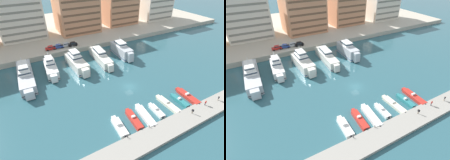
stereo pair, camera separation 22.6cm
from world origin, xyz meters
TOP-DOWN VIEW (x-y plane):
  - ground_plane at (0.00, 0.00)m, footprint 400.00×400.00m
  - quay_promenade at (0.00, 67.79)m, footprint 180.00×70.00m
  - pier_dock at (0.00, -19.30)m, footprint 120.00×5.39m
  - yacht_silver_far_left at (-28.74, 20.06)m, footprint 5.35×22.76m
  - yacht_white_left at (-20.06, 21.63)m, footprint 4.98×15.67m
  - yacht_ivory_mid_left at (-10.68, 20.17)m, footprint 5.27×17.40m
  - yacht_ivory_center_left at (-0.53, 20.38)m, footprint 4.80×19.74m
  - yacht_silver_center at (9.73, 20.89)m, footprint 4.64×15.58m
  - motorboat_white_far_left at (-11.83, -12.98)m, footprint 2.54×7.09m
  - motorboat_red_left at (-7.38, -12.79)m, footprint 2.41×7.73m
  - motorboat_white_mid_left at (-3.95, -13.09)m, footprint 2.91×8.81m
  - motorboat_white_center_left at (-0.12, -13.09)m, footprint 1.96×6.14m
  - motorboat_cream_center at (4.45, -12.64)m, footprint 2.20×8.69m
  - motorboat_teal_center_right at (8.37, -13.28)m, footprint 1.53×6.69m
  - motorboat_red_mid_right at (12.07, -13.00)m, footprint 2.40×8.83m
  - car_red_far_left at (-16.57, 36.82)m, footprint 4.10×1.93m
  - car_blue_left at (-13.07, 36.86)m, footprint 4.23×2.19m
  - car_silver_mid_left at (-9.72, 36.96)m, footprint 4.15×2.02m
  - car_black_center_left at (-6.77, 36.21)m, footprint 4.16×2.04m
  - apartment_block_left at (-24.16, 58.56)m, footprint 20.66×15.25m
  - apartment_block_mid_left at (2.72, 55.27)m, footprint 20.90×18.37m
  - apartment_block_center_left at (29.65, 55.61)m, footprint 19.47×13.48m
  - apartment_block_center at (55.48, 55.15)m, footprint 19.96×15.44m
  - pedestrian_near_edge at (17.76, -18.72)m, footprint 0.48×0.46m
  - pedestrian_mid_deck at (12.74, -18.23)m, footprint 0.63×0.26m
  - pedestrian_far_side at (7.04, -18.71)m, footprint 0.35×0.58m
  - bollard_west at (-11.95, -16.86)m, footprint 0.20×0.20m
  - bollard_west_mid at (-5.74, -16.86)m, footprint 0.20×0.20m

SIDE VIEW (x-z plane):
  - ground_plane at x=0.00m, z-range 0.00..0.00m
  - motorboat_cream_center at x=4.45m, z-range -0.17..0.98m
  - pier_dock at x=0.00m, z-range 0.00..0.84m
  - motorboat_white_center_left at x=-0.12m, z-range -0.19..1.06m
  - motorboat_white_mid_left at x=-3.95m, z-range 0.00..0.93m
  - motorboat_red_mid_right at x=12.07m, z-range -0.23..1.18m
  - motorboat_white_far_left at x=-11.83m, z-range -0.26..1.26m
  - motorboat_teal_center_right at x=8.37m, z-range -0.20..1.23m
  - motorboat_red_left at x=-7.38m, z-range -0.18..1.30m
  - quay_promenade at x=0.00m, z-range 0.00..2.10m
  - bollard_west at x=-11.95m, z-range 0.86..1.47m
  - bollard_west_mid at x=-5.74m, z-range 0.86..1.47m
  - pedestrian_far_side at x=7.04m, z-range 0.98..2.56m
  - pedestrian_near_edge at x=17.76m, z-range 0.99..2.60m
  - pedestrian_mid_deck at x=12.74m, z-range 0.99..2.61m
  - yacht_ivory_center_left at x=-0.53m, z-range -1.34..5.29m
  - yacht_white_left at x=-20.06m, z-range -1.66..5.67m
  - yacht_silver_far_left at x=-28.74m, z-range -1.65..5.84m
  - yacht_ivory_mid_left at x=-10.68m, z-range -1.74..6.48m
  - yacht_silver_center at x=9.73m, z-range -1.35..6.32m
  - car_red_far_left at x=-16.57m, z-range 2.17..3.97m
  - car_blue_left at x=-13.07m, z-range 2.17..3.97m
  - car_silver_mid_left at x=-9.72m, z-range 2.17..3.97m
  - car_black_center_left at x=-6.77m, z-range 2.17..3.97m
  - apartment_block_center_left at x=29.65m, z-range 1.16..19.66m
  - apartment_block_center at x=55.48m, z-range 1.15..20.47m
  - apartment_block_left at x=-24.16m, z-range 1.15..24.59m
  - apartment_block_mid_left at x=2.72m, z-range 1.14..24.66m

